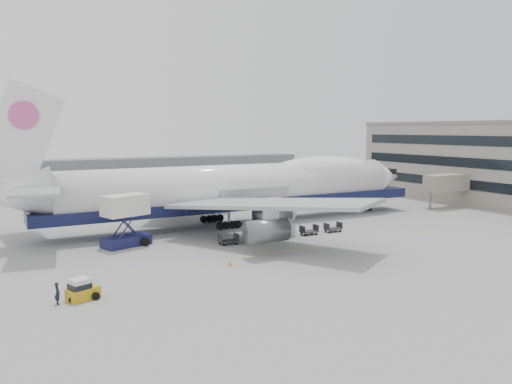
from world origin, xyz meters
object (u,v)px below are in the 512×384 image
catering_truck (126,218)px  airliner (242,186)px  baggage_tug (82,290)px  ground_worker (57,293)px

catering_truck → airliner: bearing=0.7°
airliner → catering_truck: 20.20m
catering_truck → baggage_tug: catering_truck is taller
airliner → baggage_tug: bearing=-138.6°
ground_worker → catering_truck: bearing=-38.9°
catering_truck → ground_worker: bearing=-137.2°
catering_truck → ground_worker: catering_truck is taller
catering_truck → ground_worker: (-10.01, -17.74, -2.55)m
airliner → baggage_tug: (-27.16, -23.95, -4.80)m
catering_truck → baggage_tug: size_ratio=2.20×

